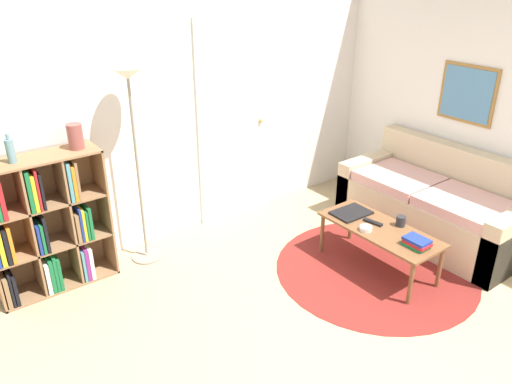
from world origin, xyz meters
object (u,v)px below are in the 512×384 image
(couch, at_px, (436,206))
(coffee_table, at_px, (380,232))
(bowl, at_px, (366,228))
(bookshelf, at_px, (43,226))
(floor_lamp, at_px, (131,108))
(bottle_right, at_px, (10,151))
(cup, at_px, (401,221))
(laptop, at_px, (351,213))
(vase_on_shelf, at_px, (75,136))

(couch, relative_size, coffee_table, 1.65)
(bowl, bearing_deg, coffee_table, -17.31)
(bookshelf, relative_size, floor_lamp, 0.66)
(coffee_table, relative_size, bottle_right, 4.84)
(floor_lamp, xyz_separation_m, cup, (1.74, -1.50, -0.97))
(bottle_right, bearing_deg, coffee_table, -30.24)
(couch, height_order, laptop, couch)
(couch, xyz_separation_m, bowl, (-1.11, -0.05, 0.13))
(bookshelf, height_order, coffee_table, bookshelf)
(laptop, height_order, cup, cup)
(laptop, xyz_separation_m, bottle_right, (-2.52, 1.14, 0.83))
(laptop, distance_m, vase_on_shelf, 2.48)
(laptop, distance_m, bowl, 0.32)
(laptop, distance_m, cup, 0.46)
(coffee_table, xyz_separation_m, vase_on_shelf, (-2.04, 1.49, 0.89))
(bowl, height_order, bottle_right, bottle_right)
(coffee_table, bearing_deg, laptop, 91.38)
(laptop, bearing_deg, bowl, -114.03)
(bottle_right, bearing_deg, cup, -29.99)
(bookshelf, distance_m, coffee_table, 2.84)
(couch, xyz_separation_m, coffee_table, (-0.97, -0.09, 0.07))
(bookshelf, xyz_separation_m, bowl, (2.27, -1.45, -0.14))
(floor_lamp, distance_m, coffee_table, 2.37)
(coffee_table, relative_size, vase_on_shelf, 5.37)
(bottle_right, distance_m, vase_on_shelf, 0.49)
(bookshelf, bearing_deg, bowl, -32.52)
(bookshelf, relative_size, vase_on_shelf, 5.71)
(bowl, relative_size, cup, 1.17)
(bookshelf, xyz_separation_m, laptop, (2.40, -1.15, -0.15))
(couch, relative_size, bottle_right, 8.01)
(floor_lamp, distance_m, vase_on_shelf, 0.50)
(coffee_table, bearing_deg, bookshelf, 148.25)
(floor_lamp, relative_size, cup, 19.16)
(floor_lamp, bearing_deg, cup, -40.69)
(laptop, xyz_separation_m, bowl, (-0.13, -0.29, 0.01))
(laptop, bearing_deg, couch, -14.21)
(coffee_table, bearing_deg, floor_lamp, 138.03)
(coffee_table, relative_size, cup, 11.84)
(couch, xyz_separation_m, vase_on_shelf, (-3.01, 1.40, 0.96))
(bookshelf, height_order, cup, bookshelf)
(cup, bearing_deg, bookshelf, 148.60)
(bookshelf, relative_size, laptop, 3.32)
(bookshelf, distance_m, vase_on_shelf, 0.78)
(bookshelf, xyz_separation_m, bottle_right, (-0.12, -0.02, 0.68))
(laptop, height_order, bottle_right, bottle_right)
(coffee_table, xyz_separation_m, laptop, (-0.01, 0.34, 0.05))
(floor_lamp, xyz_separation_m, vase_on_shelf, (-0.46, 0.07, -0.17))
(floor_lamp, xyz_separation_m, laptop, (1.57, -1.08, -1.01))
(bowl, bearing_deg, floor_lamp, 136.29)
(floor_lamp, xyz_separation_m, couch, (2.54, -1.33, -1.13))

